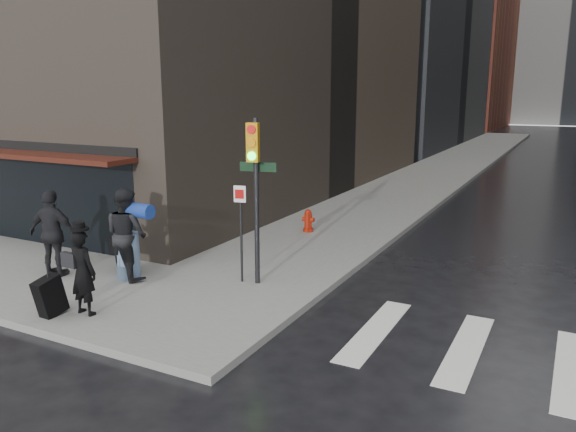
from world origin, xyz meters
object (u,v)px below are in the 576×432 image
man_jeans (127,233)px  man_greycoat (53,234)px  traffic_light (254,179)px  man_overcoat (76,276)px  fire_hydrant (308,222)px

man_jeans → man_greycoat: man_jeans is taller
man_jeans → man_greycoat: 1.69m
man_greycoat → traffic_light: 4.75m
man_overcoat → traffic_light: 3.95m
fire_hydrant → traffic_light: bearing=-78.3°
man_jeans → man_greycoat: size_ratio=1.03×
man_overcoat → fire_hydrant: (1.09, 7.73, -0.45)m
man_overcoat → fire_hydrant: size_ratio=2.65×
man_jeans → fire_hydrant: (1.74, 5.69, -0.72)m
fire_hydrant → man_overcoat: bearing=-98.0°
man_overcoat → fire_hydrant: bearing=-96.4°
traffic_light → fire_hydrant: 5.24m
man_greycoat → traffic_light: traffic_light is taller
man_overcoat → man_jeans: man_jeans is taller
traffic_light → fire_hydrant: traffic_light is taller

